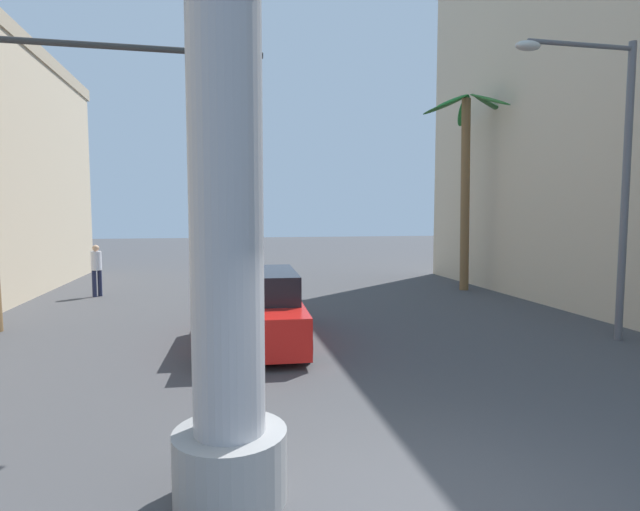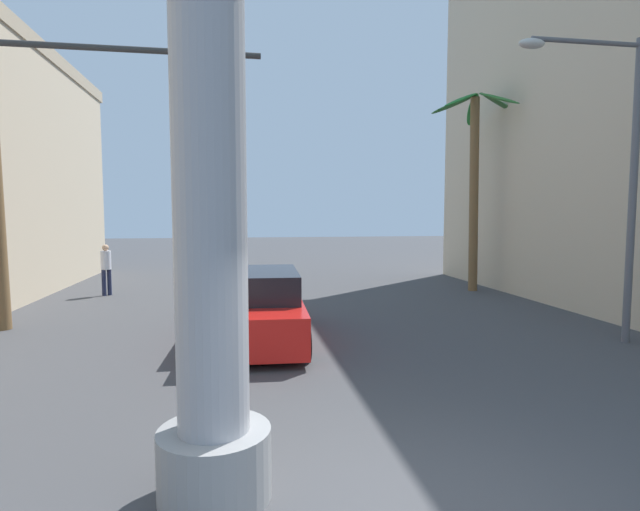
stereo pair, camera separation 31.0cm
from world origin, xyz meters
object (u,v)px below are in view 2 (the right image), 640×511
at_px(street_lamp, 614,157).
at_px(car_lead, 257,307).
at_px(pedestrian_far_left, 106,266).
at_px(palm_tree_mid_right, 475,165).
at_px(traffic_light_mast, 18,140).

bearing_deg(street_lamp, car_lead, 168.16).
height_order(car_lead, pedestrian_far_left, pedestrian_far_left).
relative_size(car_lead, palm_tree_mid_right, 0.68).
bearing_deg(traffic_light_mast, street_lamp, 4.77).
bearing_deg(palm_tree_mid_right, car_lead, -143.85).
height_order(traffic_light_mast, car_lead, traffic_light_mast).
bearing_deg(car_lead, traffic_light_mast, -146.28).
xyz_separation_m(car_lead, palm_tree_mid_right, (8.12, 5.93, 3.86)).
xyz_separation_m(traffic_light_mast, pedestrian_far_left, (-1.11, 9.52, -2.94)).
distance_m(street_lamp, pedestrian_far_left, 15.36).
relative_size(car_lead, pedestrian_far_left, 2.78).
relative_size(street_lamp, palm_tree_mid_right, 0.90).
xyz_separation_m(traffic_light_mast, car_lead, (3.77, 2.52, -3.24)).
bearing_deg(pedestrian_far_left, traffic_light_mast, -83.37).
bearing_deg(palm_tree_mid_right, street_lamp, -94.61).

